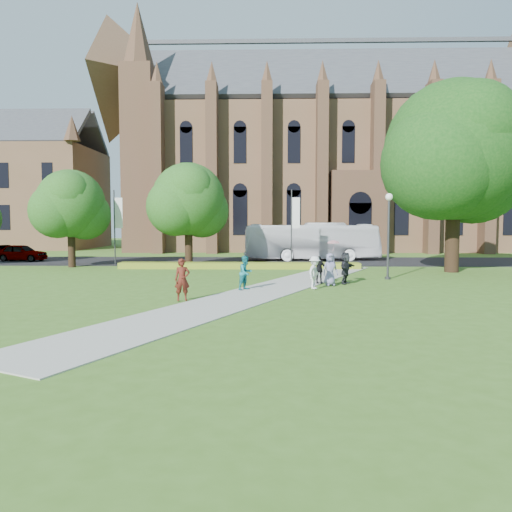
{
  "coord_description": "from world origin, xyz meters",
  "views": [
    {
      "loc": [
        0.21,
        -24.03,
        3.55
      ],
      "look_at": [
        -0.5,
        3.85,
        1.6
      ],
      "focal_mm": 35.0,
      "sensor_mm": 36.0,
      "label": 1
    }
  ],
  "objects_px": {
    "streetlamp": "(389,225)",
    "large_tree": "(455,151)",
    "pedestrian_0": "(182,280)",
    "tour_coach": "(311,241)",
    "car_0": "(21,253)",
    "car_1": "(5,253)"
  },
  "relations": [
    {
      "from": "large_tree",
      "to": "pedestrian_0",
      "type": "bearing_deg",
      "value": -141.53
    },
    {
      "from": "tour_coach",
      "to": "car_0",
      "type": "distance_m",
      "value": 25.91
    },
    {
      "from": "car_0",
      "to": "streetlamp",
      "type": "bearing_deg",
      "value": -107.52
    },
    {
      "from": "streetlamp",
      "to": "large_tree",
      "type": "bearing_deg",
      "value": 39.29
    },
    {
      "from": "tour_coach",
      "to": "car_0",
      "type": "bearing_deg",
      "value": 88.8
    },
    {
      "from": "tour_coach",
      "to": "pedestrian_0",
      "type": "xyz_separation_m",
      "value": [
        -7.7,
        -23.42,
        -0.75
      ]
    },
    {
      "from": "large_tree",
      "to": "car_0",
      "type": "relative_size",
      "value": 3.0
    },
    {
      "from": "tour_coach",
      "to": "car_0",
      "type": "height_order",
      "value": "tour_coach"
    },
    {
      "from": "tour_coach",
      "to": "pedestrian_0",
      "type": "height_order",
      "value": "tour_coach"
    },
    {
      "from": "car_0",
      "to": "car_1",
      "type": "height_order",
      "value": "car_0"
    },
    {
      "from": "streetlamp",
      "to": "car_0",
      "type": "distance_m",
      "value": 32.16
    },
    {
      "from": "large_tree",
      "to": "tour_coach",
      "type": "height_order",
      "value": "large_tree"
    },
    {
      "from": "pedestrian_0",
      "to": "streetlamp",
      "type": "bearing_deg",
      "value": 22.76
    },
    {
      "from": "large_tree",
      "to": "car_1",
      "type": "bearing_deg",
      "value": 165.2
    },
    {
      "from": "car_1",
      "to": "car_0",
      "type": "bearing_deg",
      "value": -105.54
    },
    {
      "from": "streetlamp",
      "to": "tour_coach",
      "type": "distance_m",
      "value": 15.19
    },
    {
      "from": "streetlamp",
      "to": "large_tree",
      "type": "height_order",
      "value": "large_tree"
    },
    {
      "from": "large_tree",
      "to": "pedestrian_0",
      "type": "relative_size",
      "value": 7.09
    },
    {
      "from": "streetlamp",
      "to": "pedestrian_0",
      "type": "height_order",
      "value": "streetlamp"
    },
    {
      "from": "streetlamp",
      "to": "large_tree",
      "type": "xyz_separation_m",
      "value": [
        5.5,
        4.5,
        5.07
      ]
    },
    {
      "from": "streetlamp",
      "to": "car_0",
      "type": "bearing_deg",
      "value": 155.87
    },
    {
      "from": "streetlamp",
      "to": "car_1",
      "type": "relative_size",
      "value": 1.29
    }
  ]
}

